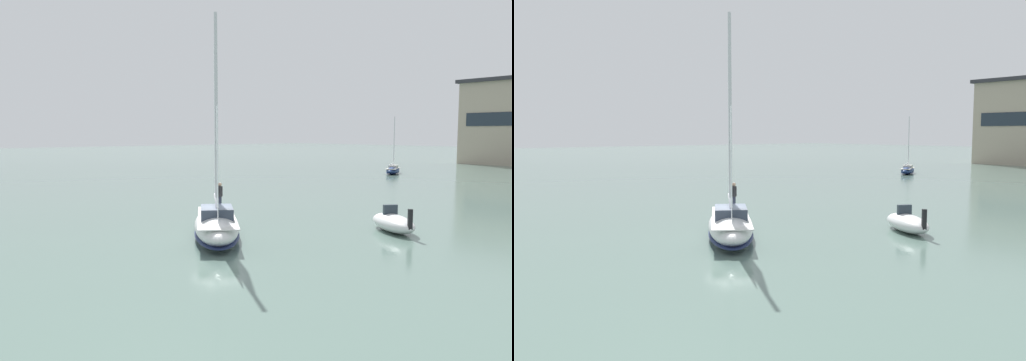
% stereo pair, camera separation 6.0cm
% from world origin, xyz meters
% --- Properties ---
extents(ground_plane, '(400.00, 400.00, 0.00)m').
position_xyz_m(ground_plane, '(0.00, 0.00, 0.00)').
color(ground_plane, slate).
extents(sailboat_main, '(9.31, 7.28, 12.89)m').
position_xyz_m(sailboat_main, '(0.01, -0.01, 1.03)').
color(sailboat_main, silver).
rests_on(sailboat_main, ground).
extents(sailboat_moored_mid_channel, '(4.47, 6.43, 8.71)m').
position_xyz_m(sailboat_moored_mid_channel, '(-21.72, 47.42, 0.59)').
color(sailboat_moored_mid_channel, navy).
rests_on(sailboat_moored_mid_channel, ground).
extents(motor_tender, '(4.91, 3.80, 1.76)m').
position_xyz_m(motor_tender, '(5.42, 9.77, 0.57)').
color(motor_tender, silver).
rests_on(motor_tender, ground).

